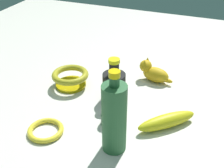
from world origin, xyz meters
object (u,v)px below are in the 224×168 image
bowl (70,77)px  bangle (46,130)px  nail_polish_jar (107,118)px  cat_figurine (153,72)px  bottle_tall (114,118)px  banana (167,121)px  bottle_short (114,85)px

bowl → bangle: 0.26m
nail_polish_jar → bangle: (-0.15, -0.10, -0.01)m
bangle → cat_figurine: cat_figurine is taller
nail_polish_jar → bowl: 0.25m
bottle_tall → bowl: bearing=137.6°
nail_polish_jar → bowl: bearing=143.7°
bottle_tall → bowl: 0.36m
banana → bangle: (-0.32, -0.15, -0.01)m
cat_figurine → bangle: bearing=-118.4°
nail_polish_jar → cat_figurine: bearing=77.7°
nail_polish_jar → cat_figurine: size_ratio=0.32×
nail_polish_jar → banana: bearing=16.4°
nail_polish_jar → bangle: size_ratio=0.40×
bowl → cat_figurine: size_ratio=1.00×
banana → bangle: 0.35m
nail_polish_jar → bottle_short: size_ratio=0.28×
bangle → cat_figurine: 0.45m
bottle_short → banana: (0.20, -0.08, -0.03)m
bottle_tall → banana: bearing=50.4°
banana → bangle: bearing=162.0°
cat_figurine → bowl: bearing=-151.6°
bottle_tall → banana: (0.11, 0.14, -0.08)m
banana → bowl: 0.39m
bowl → bangle: bearing=-78.2°
bottle_short → cat_figurine: (0.09, 0.16, -0.02)m
bottle_tall → nail_polish_jar: bearing=122.5°
banana → bangle: banana is taller
nail_polish_jar → bottle_short: (-0.03, 0.13, 0.03)m
cat_figurine → nail_polish_jar: bearing=-102.3°
bottle_short → banana: 0.22m
nail_polish_jar → bowl: (-0.20, 0.15, 0.01)m
banana → bowl: (-0.37, 0.10, 0.01)m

